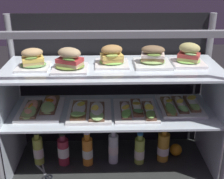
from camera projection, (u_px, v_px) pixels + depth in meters
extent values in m
cube|color=black|center=(112.00, 167.00, 1.93)|extent=(6.00, 6.00, 0.02)
cube|color=#2F312F|center=(112.00, 164.00, 1.91)|extent=(1.26, 0.51, 0.04)
cylinder|color=gray|center=(16.00, 86.00, 1.94)|extent=(0.04, 0.04, 0.92)
cylinder|color=gray|center=(205.00, 84.00, 1.97)|extent=(0.04, 0.04, 0.92)
cube|color=gray|center=(113.00, 34.00, 1.35)|extent=(1.22, 0.03, 0.03)
cube|color=black|center=(111.00, 82.00, 1.96)|extent=(1.19, 0.01, 0.88)
cube|color=silver|center=(15.00, 139.00, 1.82)|extent=(0.01, 0.43, 0.35)
cube|color=silver|center=(208.00, 136.00, 1.85)|extent=(0.01, 0.43, 0.35)
cube|color=silver|center=(112.00, 111.00, 1.77)|extent=(1.20, 0.45, 0.01)
cube|color=silver|center=(7.00, 92.00, 1.70)|extent=(0.01, 0.43, 0.26)
cube|color=silver|center=(215.00, 89.00, 1.73)|extent=(0.01, 0.43, 0.26)
cube|color=silver|center=(112.00, 68.00, 1.66)|extent=(1.20, 0.45, 0.01)
cube|color=white|center=(34.00, 67.00, 1.65)|extent=(0.17, 0.17, 0.01)
ellipsoid|color=#6AA052|center=(33.00, 64.00, 1.64)|extent=(0.14, 0.12, 0.01)
cube|color=#E2B779|center=(33.00, 62.00, 1.64)|extent=(0.13, 0.10, 0.02)
cube|color=#F4CE58|center=(33.00, 59.00, 1.63)|extent=(0.13, 0.11, 0.02)
ellipsoid|color=olive|center=(31.00, 58.00, 1.59)|extent=(0.07, 0.05, 0.02)
ellipsoid|color=tan|center=(32.00, 53.00, 1.62)|extent=(0.13, 0.11, 0.05)
cube|color=white|center=(70.00, 68.00, 1.62)|extent=(0.19, 0.19, 0.01)
ellipsoid|color=olive|center=(70.00, 66.00, 1.62)|extent=(0.16, 0.13, 0.02)
cube|color=#D9BA87|center=(70.00, 64.00, 1.61)|extent=(0.15, 0.13, 0.02)
cube|color=#BE3839|center=(70.00, 60.00, 1.60)|extent=(0.15, 0.13, 0.02)
ellipsoid|color=#558134|center=(69.00, 60.00, 1.56)|extent=(0.08, 0.06, 0.02)
ellipsoid|color=tan|center=(69.00, 53.00, 1.59)|extent=(0.15, 0.13, 0.06)
cube|color=white|center=(111.00, 64.00, 1.70)|extent=(0.19, 0.19, 0.01)
ellipsoid|color=#8DD45E|center=(111.00, 62.00, 1.69)|extent=(0.14, 0.12, 0.01)
cube|color=tan|center=(111.00, 60.00, 1.69)|extent=(0.13, 0.10, 0.02)
cube|color=#E7C055|center=(111.00, 56.00, 1.68)|extent=(0.13, 0.11, 0.02)
ellipsoid|color=#98B44C|center=(111.00, 55.00, 1.64)|extent=(0.07, 0.04, 0.01)
ellipsoid|color=#AE8248|center=(111.00, 50.00, 1.66)|extent=(0.13, 0.11, 0.05)
cube|color=white|center=(152.00, 64.00, 1.69)|extent=(0.20, 0.20, 0.02)
ellipsoid|color=#A1CB6D|center=(153.00, 61.00, 1.68)|extent=(0.14, 0.12, 0.02)
cube|color=#90714D|center=(153.00, 59.00, 1.67)|extent=(0.13, 0.09, 0.02)
cube|color=silver|center=(153.00, 55.00, 1.67)|extent=(0.14, 0.10, 0.02)
ellipsoid|color=olive|center=(154.00, 55.00, 1.63)|extent=(0.08, 0.04, 0.02)
ellipsoid|color=brown|center=(153.00, 50.00, 1.65)|extent=(0.14, 0.10, 0.05)
cube|color=white|center=(188.00, 63.00, 1.70)|extent=(0.18, 0.18, 0.02)
ellipsoid|color=#87C959|center=(188.00, 61.00, 1.70)|extent=(0.13, 0.11, 0.01)
cube|color=#D6CB78|center=(188.00, 59.00, 1.69)|extent=(0.13, 0.12, 0.02)
cube|color=#BF413B|center=(189.00, 55.00, 1.68)|extent=(0.14, 0.12, 0.02)
ellipsoid|color=#90BF70|center=(191.00, 54.00, 1.64)|extent=(0.07, 0.06, 0.02)
ellipsoid|color=tan|center=(190.00, 48.00, 1.67)|extent=(0.14, 0.12, 0.06)
cube|color=white|center=(41.00, 110.00, 1.76)|extent=(0.25, 0.30, 0.02)
cube|color=brown|center=(32.00, 109.00, 1.73)|extent=(0.08, 0.22, 0.01)
ellipsoid|color=#97C064|center=(29.00, 112.00, 1.66)|extent=(0.09, 0.12, 0.04)
ellipsoid|color=#F6A27C|center=(31.00, 107.00, 1.72)|extent=(0.07, 0.17, 0.02)
cylinder|color=orange|center=(30.00, 106.00, 1.70)|extent=(0.04, 0.04, 0.03)
cube|color=brown|center=(50.00, 105.00, 1.78)|extent=(0.08, 0.23, 0.02)
ellipsoid|color=#97BF6A|center=(48.00, 108.00, 1.71)|extent=(0.09, 0.12, 0.04)
ellipsoid|color=#DE9F8F|center=(50.00, 102.00, 1.77)|extent=(0.07, 0.18, 0.01)
cylinder|color=orange|center=(50.00, 100.00, 1.78)|extent=(0.07, 0.07, 0.02)
cube|color=white|center=(90.00, 111.00, 1.74)|extent=(0.25, 0.30, 0.02)
cube|color=brown|center=(79.00, 110.00, 1.72)|extent=(0.08, 0.23, 0.01)
ellipsoid|color=#8CC960|center=(78.00, 114.00, 1.65)|extent=(0.11, 0.13, 0.04)
ellipsoid|color=silver|center=(79.00, 108.00, 1.72)|extent=(0.07, 0.18, 0.01)
cylinder|color=yellow|center=(81.00, 104.00, 1.74)|extent=(0.05, 0.05, 0.02)
cube|color=brown|center=(97.00, 111.00, 1.71)|extent=(0.08, 0.23, 0.01)
ellipsoid|color=#8EB966|center=(97.00, 115.00, 1.64)|extent=(0.09, 0.13, 0.02)
ellipsoid|color=silver|center=(97.00, 109.00, 1.71)|extent=(0.07, 0.18, 0.02)
cylinder|color=yellow|center=(95.00, 108.00, 1.69)|extent=(0.06, 0.06, 0.03)
cube|color=white|center=(135.00, 110.00, 1.75)|extent=(0.25, 0.30, 0.01)
cube|color=brown|center=(126.00, 110.00, 1.73)|extent=(0.06, 0.21, 0.01)
ellipsoid|color=#6BB747|center=(126.00, 113.00, 1.67)|extent=(0.07, 0.11, 0.02)
ellipsoid|color=silver|center=(126.00, 108.00, 1.73)|extent=(0.05, 0.17, 0.01)
cylinder|color=yellow|center=(126.00, 107.00, 1.72)|extent=(0.05, 0.05, 0.02)
cube|color=brown|center=(137.00, 107.00, 1.77)|extent=(0.06, 0.22, 0.01)
ellipsoid|color=#52924A|center=(138.00, 110.00, 1.70)|extent=(0.07, 0.12, 0.04)
ellipsoid|color=white|center=(137.00, 105.00, 1.76)|extent=(0.05, 0.18, 0.01)
cylinder|color=yellow|center=(136.00, 103.00, 1.76)|extent=(0.05, 0.05, 0.01)
cube|color=brown|center=(149.00, 111.00, 1.72)|extent=(0.06, 0.22, 0.01)
ellipsoid|color=olive|center=(151.00, 114.00, 1.66)|extent=(0.06, 0.12, 0.02)
ellipsoid|color=white|center=(149.00, 108.00, 1.72)|extent=(0.05, 0.18, 0.01)
cylinder|color=yellow|center=(149.00, 107.00, 1.71)|extent=(0.06, 0.06, 0.02)
cube|color=white|center=(180.00, 106.00, 1.80)|extent=(0.25, 0.30, 0.02)
cube|color=brown|center=(168.00, 106.00, 1.77)|extent=(0.06, 0.23, 0.02)
ellipsoid|color=#639441|center=(171.00, 109.00, 1.70)|extent=(0.06, 0.12, 0.04)
ellipsoid|color=silver|center=(168.00, 104.00, 1.77)|extent=(0.05, 0.18, 0.01)
cylinder|color=yellow|center=(169.00, 101.00, 1.78)|extent=(0.05, 0.05, 0.01)
cube|color=brown|center=(180.00, 104.00, 1.79)|extent=(0.06, 0.23, 0.01)
ellipsoid|color=#8ACC6B|center=(183.00, 108.00, 1.73)|extent=(0.06, 0.12, 0.03)
ellipsoid|color=beige|center=(180.00, 103.00, 1.79)|extent=(0.05, 0.18, 0.01)
cylinder|color=yellow|center=(180.00, 101.00, 1.79)|extent=(0.05, 0.05, 0.02)
cube|color=brown|center=(192.00, 104.00, 1.80)|extent=(0.06, 0.20, 0.02)
ellipsoid|color=#84B154|center=(195.00, 106.00, 1.74)|extent=(0.05, 0.10, 0.02)
ellipsoid|color=silver|center=(192.00, 101.00, 1.79)|extent=(0.05, 0.16, 0.02)
cylinder|color=yellow|center=(192.00, 98.00, 1.82)|extent=(0.06, 0.06, 0.02)
cylinder|color=#B7C84B|center=(38.00, 151.00, 1.86)|extent=(0.06, 0.06, 0.18)
cylinder|color=silver|center=(38.00, 153.00, 1.86)|extent=(0.06, 0.06, 0.06)
cylinder|color=#B9C743|center=(36.00, 137.00, 1.82)|extent=(0.03, 0.03, 0.03)
cylinder|color=black|center=(36.00, 133.00, 1.81)|extent=(0.03, 0.03, 0.01)
cylinder|color=#A12A3B|center=(63.00, 152.00, 1.86)|extent=(0.07, 0.07, 0.17)
cylinder|color=silver|center=(63.00, 151.00, 1.86)|extent=(0.07, 0.07, 0.07)
cylinder|color=#8E2D44|center=(62.00, 138.00, 1.82)|extent=(0.03, 0.03, 0.03)
cylinder|color=black|center=(62.00, 134.00, 1.81)|extent=(0.04, 0.04, 0.01)
cylinder|color=orange|center=(88.00, 152.00, 1.85)|extent=(0.06, 0.06, 0.18)
cylinder|color=white|center=(88.00, 153.00, 1.86)|extent=(0.06, 0.06, 0.06)
cylinder|color=orange|center=(87.00, 136.00, 1.81)|extent=(0.04, 0.04, 0.04)
cylinder|color=silver|center=(87.00, 132.00, 1.80)|extent=(0.04, 0.04, 0.01)
cylinder|color=white|center=(113.00, 149.00, 1.87)|extent=(0.06, 0.06, 0.19)
cylinder|color=white|center=(113.00, 149.00, 1.87)|extent=(0.06, 0.06, 0.06)
cylinder|color=silver|center=(113.00, 132.00, 1.83)|extent=(0.03, 0.03, 0.04)
cylinder|color=white|center=(113.00, 128.00, 1.82)|extent=(0.03, 0.03, 0.01)
cylinder|color=#B5D74E|center=(139.00, 151.00, 1.87)|extent=(0.06, 0.06, 0.17)
cylinder|color=white|center=(139.00, 154.00, 1.88)|extent=(0.06, 0.06, 0.06)
cylinder|color=#B2D749|center=(140.00, 137.00, 1.83)|extent=(0.03, 0.03, 0.03)
cylinder|color=#2B75B9|center=(140.00, 134.00, 1.82)|extent=(0.04, 0.04, 0.01)
cylinder|color=gold|center=(163.00, 147.00, 1.89)|extent=(0.07, 0.07, 0.19)
cylinder|color=silver|center=(163.00, 150.00, 1.90)|extent=(0.07, 0.07, 0.05)
cylinder|color=gold|center=(164.00, 132.00, 1.85)|extent=(0.03, 0.03, 0.03)
cylinder|color=gold|center=(165.00, 129.00, 1.84)|extent=(0.04, 0.04, 0.02)
sphere|color=orange|center=(176.00, 150.00, 1.96)|extent=(0.08, 0.08, 0.08)
cube|color=silver|center=(41.00, 169.00, 1.83)|extent=(0.08, 0.10, 0.00)
torus|color=black|center=(49.00, 177.00, 1.77)|extent=(0.06, 0.06, 0.01)
cube|color=silver|center=(43.00, 168.00, 1.84)|extent=(0.05, 0.12, 0.00)
torus|color=black|center=(46.00, 178.00, 1.76)|extent=(0.06, 0.06, 0.01)
cylinder|color=silver|center=(44.00, 172.00, 1.80)|extent=(0.01, 0.01, 0.01)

